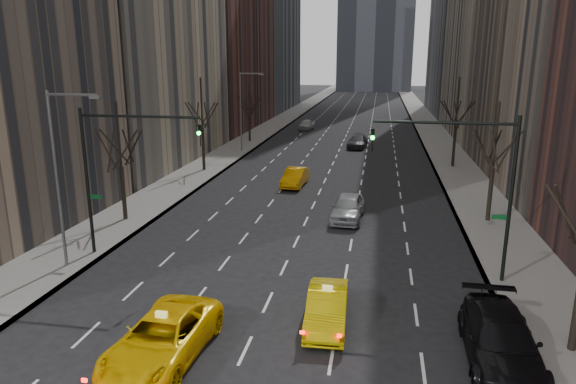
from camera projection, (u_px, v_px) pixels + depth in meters
The scene contains 18 objects.
sidewalk_left at pixel (275, 124), 84.17m from camera, with size 4.50×320.00×0.15m, color slate.
sidewalk_right at pixel (429, 128), 80.01m from camera, with size 4.50×320.00×0.15m, color slate.
tree_lw_b at pixel (121, 167), 33.68m from camera, with size 3.36×3.50×7.82m.
tree_lw_c at pixel (202, 130), 48.84m from camera, with size 3.36×3.50×8.74m.
tree_lw_d at pixel (249, 115), 66.10m from camera, with size 3.36×3.50×7.36m.
tree_rw_b at pixel (493, 168), 33.41m from camera, with size 3.36×3.50×7.82m.
tree_rw_c at pixel (456, 127), 50.48m from camera, with size 3.36×3.50×8.74m.
traffic_mast_left at pixel (114, 159), 27.03m from camera, with size 6.69×0.39×8.00m.
traffic_mast_right at pixel (475, 172), 23.93m from camera, with size 6.69×0.39×8.00m.
streetlight_near at pixel (62, 163), 25.39m from camera, with size 2.83×0.22×9.00m.
streetlight_far at pixel (244, 103), 58.72m from camera, with size 2.83×0.22×9.00m.
taxi_suv at pixel (163, 338), 18.55m from camera, with size 2.74×5.95×1.65m, color #FFC805.
taxi_sedan at pixel (327, 308), 20.97m from camera, with size 1.59×4.57×1.50m, color #D5B604.
silver_sedan_ahead at pixel (348, 207), 34.71m from camera, with size 2.02×5.03×1.71m, color gray.
parked_suv_black at pixel (500, 340), 18.33m from camera, with size 2.46×6.04×1.75m, color black.
far_taxi at pixel (295, 177), 43.88m from camera, with size 1.61×4.61×1.52m, color #FFA305.
far_suv_grey at pixel (358, 142), 62.67m from camera, with size 2.11×5.20×1.51m, color #313136.
far_car_white at pixel (307, 125), 78.42m from camera, with size 1.83×4.54×1.55m, color #B9B9B9.
Camera 1 is at (4.59, -12.57, 10.64)m, focal length 32.00 mm.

